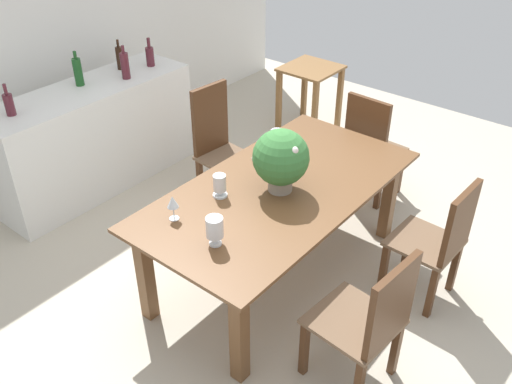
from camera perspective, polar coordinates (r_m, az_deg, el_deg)
The scene contains 19 objects.
ground_plane at distance 4.29m, azimuth 1.15°, elevation -7.50°, with size 7.04×7.04×0.00m, color #BCB29E.
back_wall at distance 5.46m, azimuth -21.49°, elevation 15.14°, with size 6.40×0.10×2.60m, color white.
dining_table at distance 3.86m, azimuth 2.38°, elevation -0.97°, with size 2.07×1.07×0.75m.
chair_near_left at distance 3.23m, azimuth 11.60°, elevation -12.59°, with size 0.49×0.50×0.96m.
chair_foot_end at distance 4.86m, azimuth 11.53°, elevation 4.79°, with size 0.45×0.45×0.98m.
chair_near_right at distance 3.91m, azimuth 18.19°, elevation -4.55°, with size 0.44×0.45×0.94m.
chair_far_right at distance 4.76m, azimuth -3.80°, elevation 5.04°, with size 0.44×0.49×1.04m.
flower_centerpiece at distance 3.65m, azimuth 2.54°, elevation 3.42°, with size 0.38×0.38×0.44m.
crystal_vase_left at distance 4.21m, azimuth 2.17°, elevation 5.54°, with size 0.10×0.10×0.16m.
crystal_vase_center_near at distance 3.23m, azimuth -4.22°, elevation -3.69°, with size 0.10×0.10×0.19m.
crystal_vase_right at distance 3.67m, azimuth -3.71°, elevation 0.77°, with size 0.10×0.10×0.16m.
wine_glass at distance 3.46m, azimuth -8.47°, elevation -1.07°, with size 0.07×0.07×0.17m.
kitchen_counter at distance 5.22m, azimuth -16.13°, elevation 5.38°, with size 1.88×0.59×0.94m, color silver.
wine_bottle_clear at distance 5.33m, azimuth -13.69°, elevation 13.13°, with size 0.06×0.06×0.27m.
wine_bottle_green at distance 4.70m, azimuth -23.82°, elevation 8.20°, with size 0.07×0.07×0.25m.
wine_bottle_dark at distance 5.06m, azimuth -17.65°, elevation 11.60°, with size 0.07×0.07×0.30m.
wine_bottle_amber at distance 5.36m, azimuth -10.73°, elevation 13.46°, with size 0.07×0.07×0.26m.
wine_bottle_tall at distance 5.10m, azimuth -13.18°, elevation 12.44°, with size 0.07×0.07×0.29m.
side_table at distance 6.03m, azimuth 5.53°, elevation 10.94°, with size 0.55×0.54×0.70m.
Camera 1 is at (-2.57, -1.98, 2.81)m, focal length 39.35 mm.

